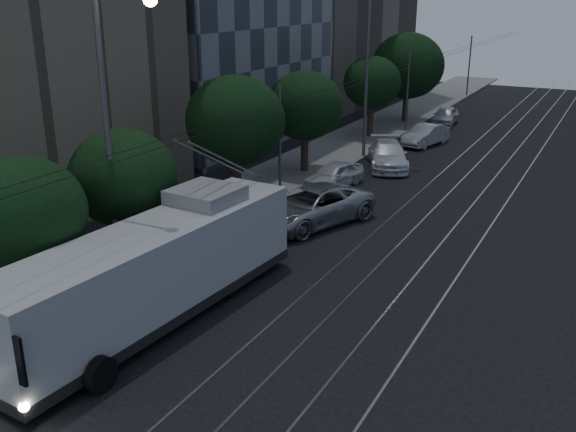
% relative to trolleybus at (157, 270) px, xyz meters
% --- Properties ---
extents(ground, '(120.00, 120.00, 0.00)m').
position_rel_trolleybus_xyz_m(ground, '(3.16, 2.19, -1.71)').
color(ground, black).
rests_on(ground, ground).
extents(sidewalk, '(5.00, 90.00, 0.15)m').
position_rel_trolleybus_xyz_m(sidewalk, '(-4.34, 22.19, -1.63)').
color(sidewalk, slate).
rests_on(sidewalk, ground).
extents(tram_rails, '(4.52, 90.00, 0.02)m').
position_rel_trolleybus_xyz_m(tram_rails, '(5.66, 22.19, -1.70)').
color(tram_rails, '#9A9BA3').
rests_on(tram_rails, ground).
extents(overhead_wires, '(2.23, 90.00, 6.00)m').
position_rel_trolleybus_xyz_m(overhead_wires, '(-1.82, 22.19, 1.76)').
color(overhead_wires, black).
rests_on(overhead_wires, ground).
extents(trolleybus, '(3.38, 12.46, 5.63)m').
position_rel_trolleybus_xyz_m(trolleybus, '(0.00, 0.00, 0.00)').
color(trolleybus, '#BCBCBF').
rests_on(trolleybus, ground).
extents(pickup_silver, '(4.84, 6.80, 1.72)m').
position_rel_trolleybus_xyz_m(pickup_silver, '(0.46, 10.44, -0.84)').
color(pickup_silver, '#A7A9AE').
rests_on(pickup_silver, ground).
extents(car_white_a, '(2.45, 4.32, 1.39)m').
position_rel_trolleybus_xyz_m(car_white_a, '(-1.04, 16.30, -1.01)').
color(car_white_a, silver).
rests_on(car_white_a, ground).
extents(car_white_b, '(4.18, 5.78, 1.56)m').
position_rel_trolleybus_xyz_m(car_white_b, '(0.14, 21.69, -0.93)').
color(car_white_b, silver).
rests_on(car_white_b, ground).
extents(car_white_c, '(2.48, 4.57, 1.43)m').
position_rel_trolleybus_xyz_m(car_white_c, '(0.46, 28.59, -0.99)').
color(car_white_c, '#AFB0B4').
rests_on(car_white_c, ground).
extents(car_white_d, '(2.04, 4.34, 1.43)m').
position_rel_trolleybus_xyz_m(car_white_d, '(-0.24, 36.50, -0.99)').
color(car_white_d, silver).
rests_on(car_white_d, ground).
extents(tree_0, '(3.85, 3.85, 5.48)m').
position_rel_trolleybus_xyz_m(tree_0, '(-3.34, -2.07, 2.02)').
color(tree_0, '#2F231A').
rests_on(tree_0, ground).
extents(tree_1, '(3.97, 3.97, 5.52)m').
position_rel_trolleybus_xyz_m(tree_1, '(-3.34, 2.42, 2.01)').
color(tree_1, '#2F231A').
rests_on(tree_1, ground).
extents(tree_2, '(4.77, 4.77, 6.50)m').
position_rel_trolleybus_xyz_m(tree_2, '(-3.84, 10.89, 2.63)').
color(tree_2, '#2F231A').
rests_on(tree_2, ground).
extents(tree_3, '(4.38, 4.38, 5.96)m').
position_rel_trolleybus_xyz_m(tree_3, '(-3.77, 18.19, 2.27)').
color(tree_3, '#2F231A').
rests_on(tree_3, ground).
extents(tree_4, '(4.12, 4.12, 5.88)m').
position_rel_trolleybus_xyz_m(tree_4, '(-3.84, 29.13, 2.30)').
color(tree_4, '#2F231A').
rests_on(tree_4, ground).
extents(tree_5, '(5.74, 5.74, 7.16)m').
position_rel_trolleybus_xyz_m(tree_5, '(-3.34, 35.68, 2.87)').
color(tree_5, '#2F231A').
rests_on(tree_5, ground).
extents(streetlamp_near, '(2.52, 0.44, 10.46)m').
position_rel_trolleybus_xyz_m(streetlamp_near, '(-2.23, 1.10, 4.57)').
color(streetlamp_near, slate).
rests_on(streetlamp_near, ground).
extents(streetlamp_far, '(2.62, 0.44, 10.97)m').
position_rel_trolleybus_xyz_m(streetlamp_far, '(-1.62, 23.29, 4.85)').
color(streetlamp_far, slate).
rests_on(streetlamp_far, ground).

